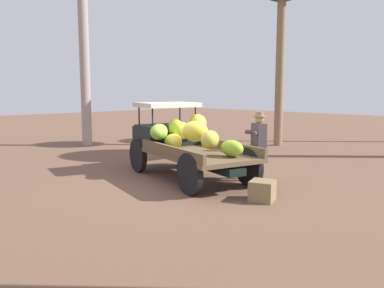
% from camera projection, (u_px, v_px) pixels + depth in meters
% --- Properties ---
extents(ground_plane, '(60.00, 60.00, 0.00)m').
position_uv_depth(ground_plane, '(185.00, 180.00, 9.84)').
color(ground_plane, brown).
extents(truck, '(4.65, 2.60, 1.89)m').
position_uv_depth(truck, '(180.00, 140.00, 10.30)').
color(truck, black).
rests_on(truck, ground).
extents(farmer, '(0.57, 0.54, 1.71)m').
position_uv_depth(farmer, '(258.00, 142.00, 9.73)').
color(farmer, '#383B3F').
rests_on(farmer, ground).
extents(wooden_crate, '(0.62, 0.64, 0.42)m').
position_uv_depth(wooden_crate, '(262.00, 191.00, 7.97)').
color(wooden_crate, olive).
rests_on(wooden_crate, ground).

